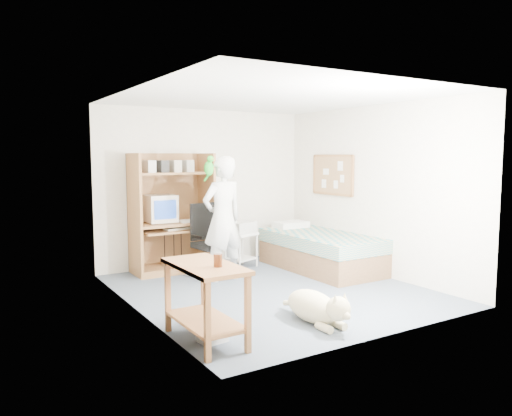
% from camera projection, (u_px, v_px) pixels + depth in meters
% --- Properties ---
extents(floor, '(4.00, 4.00, 0.00)m').
position_uv_depth(floor, '(272.00, 290.00, 6.58)').
color(floor, '#4E5C6A').
rests_on(floor, ground).
extents(wall_back, '(3.60, 0.02, 2.50)m').
position_uv_depth(wall_back, '(205.00, 187.00, 8.14)').
color(wall_back, white).
rests_on(wall_back, floor).
extents(wall_right, '(0.02, 4.00, 2.50)m').
position_uv_depth(wall_right, '(374.00, 190.00, 7.39)').
color(wall_right, white).
rests_on(wall_right, floor).
extents(wall_left, '(0.02, 4.00, 2.50)m').
position_uv_depth(wall_left, '(137.00, 202.00, 5.51)').
color(wall_left, white).
rests_on(wall_left, floor).
extents(ceiling, '(3.60, 4.00, 0.02)m').
position_uv_depth(ceiling, '(273.00, 97.00, 6.32)').
color(ceiling, white).
rests_on(ceiling, wall_back).
extents(computer_hutch, '(1.20, 0.63, 1.80)m').
position_uv_depth(computer_hutch, '(171.00, 218.00, 7.60)').
color(computer_hutch, '#905C31').
rests_on(computer_hutch, floor).
extents(bed, '(1.02, 2.02, 0.66)m').
position_uv_depth(bed, '(320.00, 251.00, 7.75)').
color(bed, brown).
rests_on(bed, floor).
extents(side_desk, '(0.50, 1.00, 0.75)m').
position_uv_depth(side_desk, '(205.00, 291.00, 4.70)').
color(side_desk, brown).
rests_on(side_desk, floor).
extents(corkboard, '(0.04, 0.94, 0.66)m').
position_uv_depth(corkboard, '(333.00, 175.00, 8.11)').
color(corkboard, '#9E6F47').
rests_on(corkboard, wall_right).
extents(office_chair, '(0.60, 0.60, 1.06)m').
position_uv_depth(office_chair, '(210.00, 251.00, 7.29)').
color(office_chair, black).
rests_on(office_chair, floor).
extents(person, '(0.69, 0.50, 1.76)m').
position_uv_depth(person, '(223.00, 219.00, 7.01)').
color(person, white).
rests_on(person, floor).
extents(parrot, '(0.13, 0.23, 0.36)m').
position_uv_depth(parrot, '(209.00, 167.00, 6.84)').
color(parrot, '#16982A').
rests_on(parrot, person).
extents(dog, '(0.36, 1.09, 0.41)m').
position_uv_depth(dog, '(316.00, 307.00, 5.25)').
color(dog, beige).
rests_on(dog, floor).
extents(printer_cart, '(0.54, 0.49, 0.55)m').
position_uv_depth(printer_cart, '(241.00, 244.00, 7.89)').
color(printer_cart, white).
rests_on(printer_cart, floor).
extents(printer, '(0.50, 0.43, 0.18)m').
position_uv_depth(printer, '(241.00, 227.00, 7.86)').
color(printer, '#B7B7B2').
rests_on(printer, printer_cart).
extents(crt_monitor, '(0.43, 0.46, 0.41)m').
position_uv_depth(crt_monitor, '(160.00, 208.00, 7.50)').
color(crt_monitor, beige).
rests_on(crt_monitor, computer_hutch).
extents(keyboard, '(0.47, 0.23, 0.03)m').
position_uv_depth(keyboard, '(178.00, 229.00, 7.51)').
color(keyboard, beige).
rests_on(keyboard, computer_hutch).
extents(pencil_cup, '(0.08, 0.08, 0.12)m').
position_uv_depth(pencil_cup, '(194.00, 217.00, 7.70)').
color(pencil_cup, gold).
rests_on(pencil_cup, computer_hutch).
extents(drink_glass, '(0.08, 0.08, 0.12)m').
position_uv_depth(drink_glass, '(218.00, 260.00, 4.55)').
color(drink_glass, '#431D0A').
rests_on(drink_glass, side_desk).
extents(floor_box_a, '(0.27, 0.23, 0.10)m').
position_uv_depth(floor_box_a, '(212.00, 336.00, 4.74)').
color(floor_box_a, white).
rests_on(floor_box_a, floor).
extents(floor_box_b, '(0.18, 0.22, 0.08)m').
position_uv_depth(floor_box_b, '(209.00, 325.00, 5.10)').
color(floor_box_b, '#A4A5A0').
rests_on(floor_box_b, floor).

